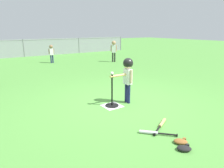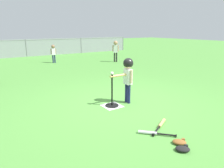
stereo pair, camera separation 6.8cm
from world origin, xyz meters
name	(u,v)px [view 1 (the left image)]	position (x,y,z in m)	size (l,w,h in m)	color
ground_plane	(123,104)	(0.00, 0.00, 0.00)	(60.00, 60.00, 0.00)	#51933D
home_plate	(112,106)	(-0.31, 0.04, 0.00)	(0.44, 0.44, 0.01)	white
batting_tee	(112,101)	(-0.31, 0.04, 0.13)	(0.32, 0.32, 0.77)	black
baseball_on_tee	(112,73)	(-0.31, 0.04, 0.81)	(0.07, 0.07, 0.07)	white
batter_child	(128,71)	(0.14, 0.02, 0.80)	(0.63, 0.32, 1.13)	#191E4C
fielder_near_left	(51,51)	(0.67, 7.27, 0.63)	(0.29, 0.19, 0.98)	#191E4C
fielder_near_right	(114,48)	(3.68, 5.69, 0.76)	(0.30, 0.25, 1.17)	#262626
spare_bat_silver	(153,133)	(-0.50, -1.51, 0.03)	(0.49, 0.52, 0.06)	silver
spare_bat_wood	(161,124)	(-0.13, -1.37, 0.03)	(0.66, 0.38, 0.06)	#DBB266
glove_by_plate	(181,141)	(-0.34, -1.99, 0.04)	(0.27, 0.27, 0.07)	brown
glove_near_bats	(184,148)	(-0.46, -2.14, 0.04)	(0.27, 0.26, 0.07)	black
outfield_fence	(24,48)	(0.00, 10.82, 0.62)	(16.06, 0.06, 1.15)	slate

